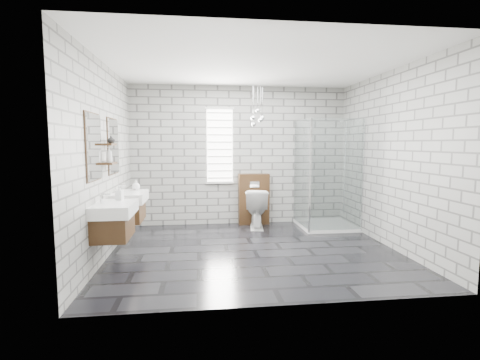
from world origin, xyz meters
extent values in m
cube|color=black|center=(0.00, 0.00, -0.01)|extent=(4.20, 3.60, 0.02)
cube|color=white|center=(0.00, 0.00, 2.71)|extent=(4.20, 3.60, 0.02)
cube|color=#9C9C96|center=(0.00, 1.81, 1.35)|extent=(4.20, 0.02, 2.70)
cube|color=#9C9C96|center=(0.00, -1.81, 1.35)|extent=(4.20, 0.02, 2.70)
cube|color=#9C9C96|center=(-2.11, 0.00, 1.35)|extent=(0.02, 3.60, 2.70)
cube|color=#9C9C96|center=(2.11, 0.00, 1.35)|extent=(0.02, 3.60, 2.70)
cube|color=#3F2713|center=(-1.89, -0.56, 0.55)|extent=(0.42, 0.62, 0.30)
cube|color=silver|center=(-1.69, -0.56, 0.58)|extent=(0.02, 0.35, 0.01)
cube|color=white|center=(-1.87, -0.56, 0.77)|extent=(0.47, 0.70, 0.15)
cylinder|color=silver|center=(-2.02, -0.56, 0.91)|extent=(0.04, 0.04, 0.12)
cylinder|color=silver|center=(-1.97, -0.56, 0.96)|extent=(0.10, 0.02, 0.02)
cube|color=white|center=(-2.08, -0.56, 1.55)|extent=(0.03, 0.55, 0.80)
cube|color=#3F2713|center=(-2.09, -0.56, 1.55)|extent=(0.01, 0.59, 0.84)
cube|color=#3F2713|center=(-1.89, 0.42, 0.55)|extent=(0.42, 0.62, 0.30)
cube|color=silver|center=(-1.69, 0.42, 0.58)|extent=(0.02, 0.35, 0.01)
cube|color=white|center=(-1.87, 0.42, 0.77)|extent=(0.47, 0.70, 0.15)
cylinder|color=silver|center=(-2.02, 0.42, 0.91)|extent=(0.04, 0.04, 0.12)
cylinder|color=silver|center=(-1.97, 0.42, 0.96)|extent=(0.10, 0.02, 0.02)
cube|color=white|center=(-2.08, 0.42, 1.55)|extent=(0.03, 0.55, 0.80)
cube|color=#3F2713|center=(-2.09, 0.42, 1.55)|extent=(0.01, 0.59, 0.84)
cube|color=#3F2713|center=(-2.03, -0.05, 1.32)|extent=(0.14, 0.30, 0.03)
cube|color=#3F2713|center=(-2.03, -0.05, 1.58)|extent=(0.14, 0.30, 0.03)
cube|color=white|center=(-0.40, 1.79, 1.55)|extent=(0.50, 0.02, 1.40)
cube|color=silver|center=(-0.40, 1.77, 2.27)|extent=(0.56, 0.04, 0.04)
cube|color=silver|center=(-0.40, 1.77, 0.83)|extent=(0.56, 0.04, 0.04)
cube|color=silver|center=(-0.40, 1.77, 0.92)|extent=(0.48, 0.01, 0.02)
cube|color=silver|center=(-0.40, 1.77, 1.06)|extent=(0.48, 0.01, 0.02)
cube|color=silver|center=(-0.40, 1.77, 1.20)|extent=(0.48, 0.01, 0.02)
cube|color=silver|center=(-0.40, 1.77, 1.34)|extent=(0.48, 0.01, 0.02)
cube|color=silver|center=(-0.40, 1.77, 1.48)|extent=(0.48, 0.01, 0.02)
cube|color=silver|center=(-0.40, 1.77, 1.62)|extent=(0.48, 0.01, 0.02)
cube|color=silver|center=(-0.40, 1.77, 1.76)|extent=(0.48, 0.01, 0.02)
cube|color=silver|center=(-0.40, 1.77, 1.90)|extent=(0.48, 0.01, 0.02)
cube|color=silver|center=(-0.40, 1.77, 2.04)|extent=(0.48, 0.01, 0.03)
cube|color=silver|center=(-0.40, 1.77, 2.18)|extent=(0.48, 0.01, 0.03)
cube|color=#3F2713|center=(0.26, 1.70, 0.50)|extent=(0.60, 0.20, 1.00)
cube|color=silver|center=(0.26, 1.60, 0.80)|extent=(0.18, 0.01, 0.12)
cube|color=white|center=(1.60, 1.30, 0.03)|extent=(1.00, 1.00, 0.06)
cube|color=silver|center=(1.60, 0.81, 1.03)|extent=(1.00, 0.01, 2.00)
cube|color=silver|center=(1.11, 1.30, 1.03)|extent=(0.01, 1.00, 2.00)
cube|color=silver|center=(1.11, 0.81, 1.03)|extent=(0.03, 0.03, 2.00)
cube|color=silver|center=(2.08, 0.81, 1.03)|extent=(0.03, 0.03, 2.00)
cylinder|color=silver|center=(2.04, 1.50, 1.10)|extent=(0.02, 0.02, 1.80)
cylinder|color=silver|center=(1.96, 1.50, 2.02)|extent=(0.14, 0.14, 0.02)
sphere|color=silver|center=(0.18, 1.30, 2.06)|extent=(0.09, 0.09, 0.09)
cylinder|color=silver|center=(0.18, 1.30, 2.40)|extent=(0.01, 0.01, 0.60)
sphere|color=silver|center=(0.33, 1.35, 2.02)|extent=(0.09, 0.09, 0.09)
cylinder|color=silver|center=(0.33, 1.35, 2.38)|extent=(0.01, 0.01, 0.63)
sphere|color=silver|center=(0.28, 1.42, 2.20)|extent=(0.09, 0.09, 0.09)
cylinder|color=silver|center=(0.28, 1.42, 2.47)|extent=(0.01, 0.01, 0.46)
sphere|color=silver|center=(0.21, 1.43, 1.95)|extent=(0.09, 0.09, 0.09)
cylinder|color=silver|center=(0.21, 1.43, 2.35)|extent=(0.01, 0.01, 0.71)
sphere|color=silver|center=(0.37, 1.40, 2.07)|extent=(0.09, 0.09, 0.09)
cylinder|color=silver|center=(0.37, 1.40, 2.41)|extent=(0.01, 0.01, 0.59)
imported|color=white|center=(0.26, 1.40, 0.37)|extent=(0.51, 0.78, 0.74)
imported|color=#B2B2B2|center=(-1.85, -0.32, 0.95)|extent=(0.10, 0.11, 0.19)
imported|color=#B2B2B2|center=(-1.82, 0.68, 0.93)|extent=(0.16, 0.16, 0.16)
imported|color=#B2B2B2|center=(-2.02, -0.10, 1.44)|extent=(0.09, 0.09, 0.21)
imported|color=#B2B2B2|center=(-2.02, 0.04, 1.65)|extent=(0.12, 0.12, 0.10)
camera|label=1|loc=(-0.81, -5.00, 1.59)|focal=26.00mm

